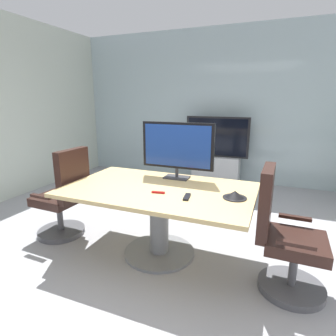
{
  "coord_description": "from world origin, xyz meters",
  "views": [
    {
      "loc": [
        0.98,
        -2.33,
        1.64
      ],
      "look_at": [
        -0.11,
        0.37,
        0.9
      ],
      "focal_mm": 29.39,
      "sensor_mm": 36.0,
      "label": 1
    }
  ],
  "objects": [
    {
      "name": "office_chair_left",
      "position": [
        -1.33,
        0.07,
        0.46
      ],
      "size": [
        0.6,
        0.58,
        1.09
      ],
      "rotation": [
        0.0,
        0.0,
        -1.61
      ],
      "color": "#4C4C51",
      "rests_on": "ground"
    },
    {
      "name": "wall_back_glass_partition",
      "position": [
        0.0,
        3.22,
        1.48
      ],
      "size": [
        6.33,
        0.1,
        2.96
      ],
      "primitive_type": "cube",
      "color": "#9EB2B7",
      "rests_on": "ground"
    },
    {
      "name": "conference_phone",
      "position": [
        0.66,
        0.1,
        0.78
      ],
      "size": [
        0.22,
        0.22,
        0.07
      ],
      "color": "black",
      "rests_on": "conference_table"
    },
    {
      "name": "wall_display_unit",
      "position": [
        -0.11,
        2.87,
        0.44
      ],
      "size": [
        1.2,
        0.36,
        1.31
      ],
      "color": "#B7BABC",
      "rests_on": "ground"
    },
    {
      "name": "office_chair_right",
      "position": [
        1.11,
        0.01,
        0.46
      ],
      "size": [
        0.6,
        0.58,
        1.09
      ],
      "rotation": [
        0.0,
        0.0,
        1.55
      ],
      "color": "#4C4C51",
      "rests_on": "ground"
    },
    {
      "name": "ground_plane",
      "position": [
        0.0,
        0.0,
        0.0
      ],
      "size": [
        7.45,
        7.45,
        0.0
      ],
      "primitive_type": "plane",
      "color": "#99999E"
    },
    {
      "name": "whiteboard_marker",
      "position": [
        -0.05,
        -0.04,
        0.76
      ],
      "size": [
        0.13,
        0.04,
        0.02
      ],
      "primitive_type": "cube",
      "rotation": [
        0.0,
        0.0,
        0.17
      ],
      "color": "red",
      "rests_on": "conference_table"
    },
    {
      "name": "conference_table",
      "position": [
        -0.11,
        0.12,
        0.56
      ],
      "size": [
        1.91,
        1.16,
        0.75
      ],
      "color": "tan",
      "rests_on": "ground"
    },
    {
      "name": "remote_control",
      "position": [
        0.25,
        -0.05,
        0.76
      ],
      "size": [
        0.07,
        0.18,
        0.02
      ],
      "primitive_type": "cube",
      "rotation": [
        0.0,
        0.0,
        0.15
      ],
      "color": "black",
      "rests_on": "conference_table"
    },
    {
      "name": "tv_monitor",
      "position": [
        -0.06,
        0.53,
        1.11
      ],
      "size": [
        0.84,
        0.18,
        0.64
      ],
      "color": "#333338",
      "rests_on": "conference_table"
    }
  ]
}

